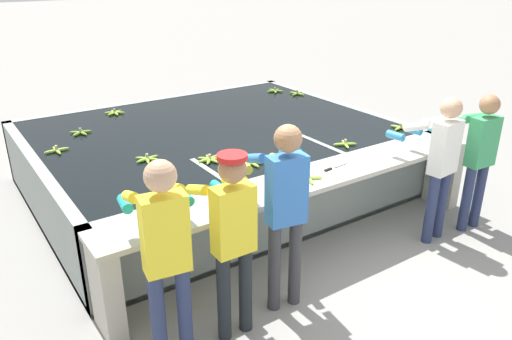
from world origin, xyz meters
The scene contains 21 objects.
ground_plane centered at (0.00, 0.00, 0.00)m, with size 80.00×80.00×0.00m, color gray.
wash_tank centered at (0.00, 2.22, 0.42)m, with size 4.45×3.56×0.86m.
work_ledge centered at (0.00, 0.23, 0.61)m, with size 4.45×0.45×0.86m.
worker_0 centered at (-1.83, -0.34, 0.99)m, with size 0.47×0.73×1.65m.
worker_1 centered at (-1.28, -0.33, 0.95)m, with size 0.41×0.71×1.58m.
worker_2 centered at (-0.73, -0.26, 1.01)m, with size 0.48×0.74×1.68m.
worker_3 centered at (1.31, -0.26, 0.95)m, with size 0.44×0.72×1.60m.
worker_4 centered at (1.86, -0.33, 0.93)m, with size 0.44×0.72×1.56m.
banana_bunch_floating_0 centered at (0.93, 0.75, 0.87)m, with size 0.26×0.26×0.08m.
banana_bunch_floating_1 centered at (1.95, 0.82, 0.87)m, with size 0.28×0.28×0.08m.
banana_bunch_floating_2 centered at (-1.90, 2.42, 0.87)m, with size 0.28×0.28×0.08m.
banana_bunch_floating_3 centered at (-1.16, 1.60, 0.87)m, with size 0.28×0.28×0.08m.
banana_bunch_floating_4 centered at (-0.61, 1.22, 0.87)m, with size 0.27×0.28×0.08m.
banana_bunch_floating_5 centered at (-0.84, 3.52, 0.87)m, with size 0.26×0.28×0.08m.
banana_bunch_floating_6 centered at (-1.49, 2.91, 0.87)m, with size 0.27×0.28×0.08m.
banana_bunch_floating_7 centered at (-0.30, 0.88, 0.87)m, with size 0.26×0.28×0.08m.
banana_bunch_floating_8 centered at (1.78, 3.30, 0.87)m, with size 0.28×0.27×0.08m.
banana_bunch_floating_9 centered at (1.96, 2.95, 0.87)m, with size 0.28×0.28×0.08m.
banana_bunch_ledge_0 centered at (-0.06, 0.22, 0.88)m, with size 0.27×0.27×0.08m.
knife_0 centered at (0.33, 0.31, 0.87)m, with size 0.35×0.08×0.02m.
knife_1 centered at (-0.47, 0.16, 0.87)m, with size 0.35×0.08×0.02m.
Camera 1 is at (-2.98, -3.18, 2.83)m, focal length 35.00 mm.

